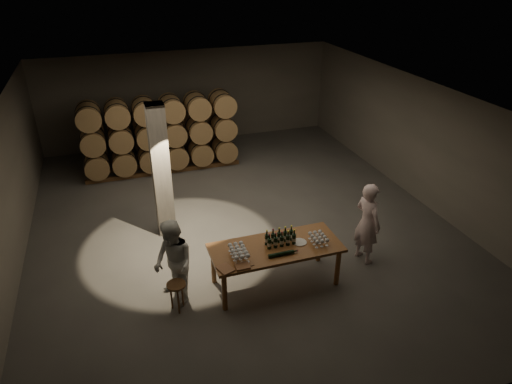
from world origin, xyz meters
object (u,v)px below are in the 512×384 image
object	(u,v)px
stool	(176,289)
bottle_cluster	(280,239)
tasting_table	(276,251)
person_woman	(174,263)
notebook_near	(242,266)
plate	(300,242)
person_man	(367,223)

from	to	relation	value
stool	bottle_cluster	bearing A→B (deg)	5.42
tasting_table	person_woman	bearing A→B (deg)	176.68
tasting_table	stool	bearing A→B (deg)	-175.84
tasting_table	stool	size ratio (longest dim) A/B	4.31
notebook_near	person_woman	bearing A→B (deg)	156.45
notebook_near	stool	xyz separation A→B (m)	(-1.21, 0.27, -0.42)
notebook_near	plate	bearing A→B (deg)	17.54
notebook_near	person_woman	xyz separation A→B (m)	(-1.19, 0.53, -0.03)
plate	stool	distance (m)	2.56
tasting_table	stool	xyz separation A→B (m)	(-2.03, -0.15, -0.30)
plate	person_man	bearing A→B (deg)	6.30
tasting_table	plate	bearing A→B (deg)	-1.91
notebook_near	person_man	bearing A→B (deg)	11.74
bottle_cluster	plate	size ratio (longest dim) A/B	2.11
bottle_cluster	notebook_near	bearing A→B (deg)	-153.08
tasting_table	plate	size ratio (longest dim) A/B	9.08
person_woman	bottle_cluster	bearing A→B (deg)	70.26
person_woman	person_man	bearing A→B (deg)	72.57
plate	stool	world-z (taller)	plate
notebook_near	person_woman	distance (m)	1.30
stool	tasting_table	bearing A→B (deg)	4.16
bottle_cluster	notebook_near	distance (m)	1.05
tasting_table	person_man	distance (m)	2.16
bottle_cluster	stool	distance (m)	2.21
person_man	person_woman	bearing A→B (deg)	77.48
tasting_table	stool	world-z (taller)	tasting_table
stool	person_woman	bearing A→B (deg)	85.37
tasting_table	bottle_cluster	world-z (taller)	bottle_cluster
tasting_table	person_woman	distance (m)	2.01
person_woman	stool	bearing A→B (deg)	-22.74
bottle_cluster	person_woman	xyz separation A→B (m)	(-2.12, 0.06, -0.14)
tasting_table	person_man	size ratio (longest dim) A/B	1.40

